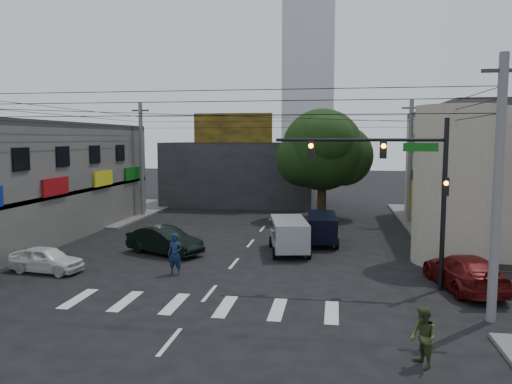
% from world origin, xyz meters
% --- Properties ---
extents(ground, '(160.00, 160.00, 0.00)m').
position_xyz_m(ground, '(0.00, 0.00, 0.00)').
color(ground, black).
rests_on(ground, ground).
extents(sidewalk_far_left, '(16.00, 16.00, 0.15)m').
position_xyz_m(sidewalk_far_left, '(-18.00, 18.00, 0.07)').
color(sidewalk_far_left, '#514F4C').
rests_on(sidewalk_far_left, ground).
extents(sidewalk_far_right, '(16.00, 16.00, 0.15)m').
position_xyz_m(sidewalk_far_right, '(18.00, 18.00, 0.07)').
color(sidewalk_far_right, '#514F4C').
rests_on(sidewalk_far_right, ground).
extents(corner_column, '(4.00, 4.00, 8.00)m').
position_xyz_m(corner_column, '(11.00, 4.00, 4.00)').
color(corner_column, gray).
rests_on(corner_column, ground).
extents(building_far, '(14.00, 10.00, 6.00)m').
position_xyz_m(building_far, '(-4.00, 26.00, 3.00)').
color(building_far, '#232326').
rests_on(building_far, ground).
extents(billboard, '(7.00, 0.30, 2.60)m').
position_xyz_m(billboard, '(-4.00, 21.10, 7.30)').
color(billboard, olive).
rests_on(billboard, building_far).
extents(tower_distant, '(9.00, 9.00, 44.00)m').
position_xyz_m(tower_distant, '(0.00, 70.00, 22.00)').
color(tower_distant, silver).
rests_on(tower_distant, ground).
extents(street_tree, '(6.40, 6.40, 8.70)m').
position_xyz_m(street_tree, '(4.00, 17.00, 5.47)').
color(street_tree, black).
rests_on(street_tree, ground).
extents(traffic_gantry, '(7.10, 0.35, 7.20)m').
position_xyz_m(traffic_gantry, '(7.82, -1.00, 4.83)').
color(traffic_gantry, black).
rests_on(traffic_gantry, ground).
extents(utility_pole_near_right, '(0.32, 0.32, 9.20)m').
position_xyz_m(utility_pole_near_right, '(10.50, -4.50, 4.60)').
color(utility_pole_near_right, '#59595B').
rests_on(utility_pole_near_right, ground).
extents(utility_pole_far_left, '(0.32, 0.32, 9.20)m').
position_xyz_m(utility_pole_far_left, '(-10.50, 16.00, 4.60)').
color(utility_pole_far_left, '#59595B').
rests_on(utility_pole_far_left, ground).
extents(utility_pole_far_right, '(0.32, 0.32, 9.20)m').
position_xyz_m(utility_pole_far_right, '(10.50, 16.00, 4.60)').
color(utility_pole_far_right, '#59595B').
rests_on(utility_pole_far_right, ground).
extents(dark_sedan, '(5.02, 5.74, 1.50)m').
position_xyz_m(dark_sedan, '(-4.22, 3.50, 0.75)').
color(dark_sedan, black).
rests_on(dark_sedan, ground).
extents(white_compact, '(2.40, 4.02, 1.24)m').
position_xyz_m(white_compact, '(-8.52, -1.00, 0.62)').
color(white_compact, silver).
rests_on(white_compact, ground).
extents(maroon_sedan, '(3.96, 5.85, 1.48)m').
position_xyz_m(maroon_sedan, '(10.50, -0.69, 0.74)').
color(maroon_sedan, '#500B0B').
rests_on(maroon_sedan, ground).
extents(silver_minivan, '(5.02, 3.42, 1.87)m').
position_xyz_m(silver_minivan, '(2.55, 4.90, 0.93)').
color(silver_minivan, '#A3A7AB').
rests_on(silver_minivan, ground).
extents(navy_van, '(4.57, 2.11, 1.76)m').
position_xyz_m(navy_van, '(4.29, 7.69, 0.88)').
color(navy_van, black).
rests_on(navy_van, ground).
extents(traffic_officer, '(0.77, 0.55, 1.95)m').
position_xyz_m(traffic_officer, '(-2.30, -0.45, 0.97)').
color(traffic_officer, '#122240').
rests_on(traffic_officer, ground).
extents(pedestrian_olive, '(1.27, 1.21, 1.71)m').
position_xyz_m(pedestrian_olive, '(7.53, -8.53, 0.85)').
color(pedestrian_olive, '#37431F').
rests_on(pedestrian_olive, ground).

